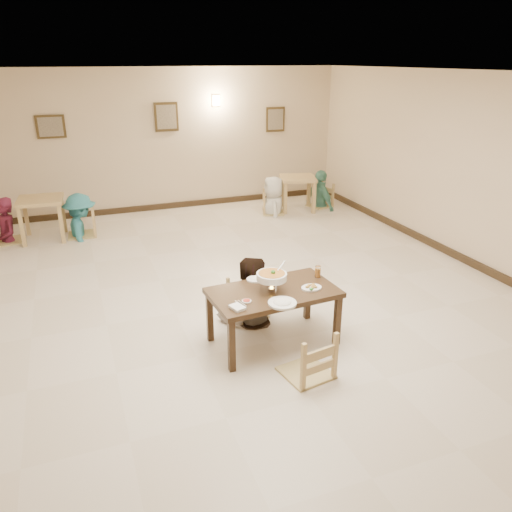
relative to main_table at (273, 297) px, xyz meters
name	(u,v)px	position (x,y,z in m)	size (l,w,h in m)	color
floor	(239,303)	(-0.05, 1.11, -0.60)	(10.00, 10.00, 0.00)	beige
ceiling	(236,73)	(-0.05, 1.11, 2.40)	(10.00, 10.00, 0.00)	white
wall_back	(163,141)	(-0.05, 6.11, 0.90)	(10.00, 10.00, 0.00)	beige
wall_right	(483,174)	(3.95, 1.11, 0.90)	(10.00, 10.00, 0.00)	beige
baseboard_back	(168,206)	(-0.05, 6.08, -0.54)	(8.00, 0.06, 0.12)	#312315
baseboard_right	(467,260)	(3.92, 1.11, -0.54)	(0.06, 10.00, 0.12)	#312315
picture_a	(51,127)	(-2.25, 6.07, 1.30)	(0.55, 0.04, 0.45)	#3C2D15
picture_b	(166,117)	(0.05, 6.07, 1.40)	(0.50, 0.04, 0.60)	#3C2D15
picture_c	(275,119)	(2.55, 6.07, 1.25)	(0.45, 0.04, 0.55)	#3C2D15
wall_sconce	(216,101)	(1.15, 6.07, 1.70)	(0.16, 0.05, 0.22)	#FFD88C
main_table	(273,297)	(0.00, 0.00, 0.00)	(1.50, 0.91, 0.68)	#3C2918
chair_far	(247,283)	(-0.06, 0.74, -0.14)	(0.43, 0.43, 0.92)	tan
chair_near	(308,332)	(0.08, -0.73, -0.08)	(0.49, 0.49, 1.04)	tan
main_diner	(248,258)	(-0.08, 0.62, 0.26)	(0.84, 0.65, 1.72)	gray
curry_warmer	(272,277)	(-0.03, -0.01, 0.26)	(0.39, 0.35, 0.31)	silver
rice_plate_far	(258,279)	(-0.07, 0.34, 0.09)	(0.28, 0.28, 0.06)	white
rice_plate_near	(282,303)	(-0.04, -0.35, 0.10)	(0.31, 0.31, 0.07)	white
fried_plate	(311,287)	(0.43, -0.12, 0.10)	(0.24, 0.24, 0.05)	white
chili_dish	(247,301)	(-0.39, -0.17, 0.09)	(0.11, 0.11, 0.02)	white
napkin_cutlery	(237,307)	(-0.53, -0.28, 0.09)	(0.19, 0.26, 0.03)	white
drink_glass	(318,272)	(0.65, 0.16, 0.15)	(0.07, 0.07, 0.14)	white
bg_table_left	(41,206)	(-2.59, 4.87, 0.04)	(0.83, 0.83, 0.78)	tan
bg_table_right	(298,183)	(2.64, 4.97, 0.01)	(0.92, 0.92, 0.74)	tan
bg_chair_ll	(3,214)	(-3.24, 4.94, -0.07)	(0.50, 0.50, 1.06)	tan
bg_chair_lr	(79,208)	(-1.94, 4.84, -0.05)	(0.51, 0.51, 1.10)	tan
bg_chair_rl	(274,192)	(2.04, 4.90, -0.12)	(0.45, 0.45, 0.96)	tan
bg_chair_rr	(321,185)	(3.24, 5.03, -0.11)	(0.47, 0.47, 0.99)	tan
bg_diner_a	(0,198)	(-3.24, 4.94, 0.23)	(0.61, 0.40, 1.66)	#5B1831
bg_diner_b	(77,194)	(-1.94, 4.84, 0.21)	(1.05, 0.60, 1.63)	teal
bg_diner_c	(274,177)	(2.04, 4.90, 0.21)	(0.79, 0.52, 1.62)	silver
bg_diner_d	(321,170)	(3.24, 5.03, 0.23)	(0.97, 0.41, 1.66)	#519984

